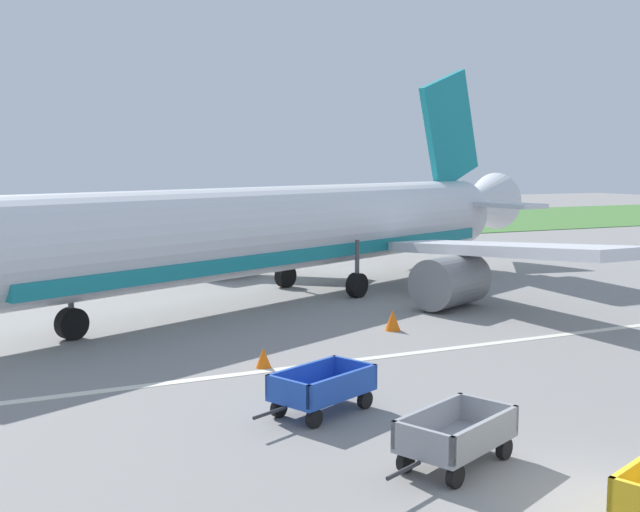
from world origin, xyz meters
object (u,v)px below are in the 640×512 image
(airplane, at_px, (299,229))
(baggage_cart_fourth_in_row, at_px, (322,388))
(traffic_cone_near_plane, at_px, (393,320))
(baggage_cart_third_in_row, at_px, (456,436))
(traffic_cone_mid_apron, at_px, (263,357))

(airplane, distance_m, baggage_cart_fourth_in_row, 16.82)
(baggage_cart_fourth_in_row, xyz_separation_m, traffic_cone_near_plane, (6.31, 7.31, -0.23))
(airplane, height_order, baggage_cart_fourth_in_row, airplane)
(baggage_cart_third_in_row, bearing_deg, baggage_cart_fourth_in_row, 103.48)
(airplane, bearing_deg, baggage_cart_fourth_in_row, -111.89)
(baggage_cart_third_in_row, height_order, baggage_cart_fourth_in_row, same)
(baggage_cart_fourth_in_row, bearing_deg, airplane, 68.11)
(baggage_cart_third_in_row, bearing_deg, airplane, 75.04)
(baggage_cart_fourth_in_row, distance_m, traffic_cone_mid_apron, 4.53)
(traffic_cone_mid_apron, bearing_deg, baggage_cart_fourth_in_row, -93.03)
(airplane, relative_size, traffic_cone_near_plane, 47.80)
(baggage_cart_third_in_row, relative_size, traffic_cone_mid_apron, 5.87)
(traffic_cone_near_plane, bearing_deg, baggage_cart_third_in_row, -115.02)
(traffic_cone_near_plane, distance_m, traffic_cone_mid_apron, 6.68)
(baggage_cart_fourth_in_row, bearing_deg, baggage_cart_third_in_row, -76.52)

